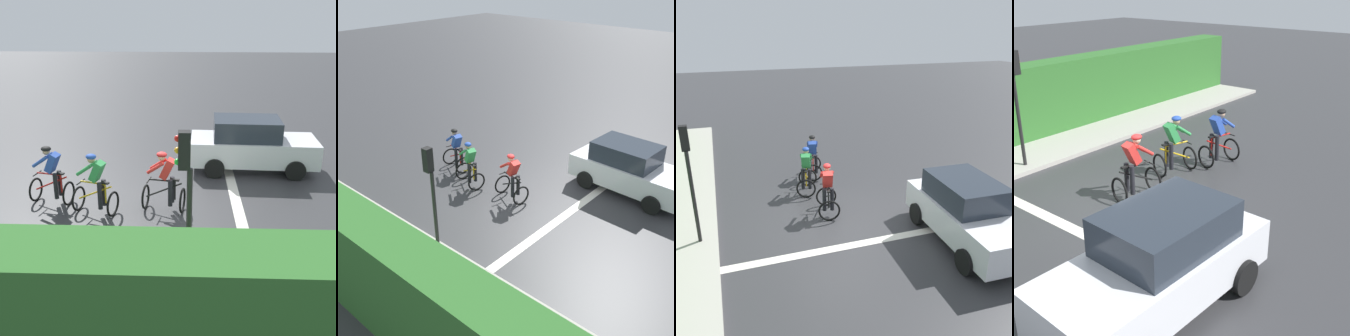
{
  "view_description": "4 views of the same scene",
  "coord_description": "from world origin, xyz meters",
  "views": [
    {
      "loc": [
        -10.55,
        0.13,
        5.26
      ],
      "look_at": [
        0.55,
        0.57,
        0.97
      ],
      "focal_mm": 45.78,
      "sensor_mm": 36.0,
      "label": 1
    },
    {
      "loc": [
        -9.73,
        -7.49,
        7.47
      ],
      "look_at": [
        0.15,
        1.14,
        0.92
      ],
      "focal_mm": 44.86,
      "sensor_mm": 36.0,
      "label": 2
    },
    {
      "loc": [
        -3.12,
        -9.63,
        5.72
      ],
      "look_at": [
        0.6,
        1.14,
        1.27
      ],
      "focal_mm": 40.15,
      "sensor_mm": 36.0,
      "label": 3
    },
    {
      "loc": [
        7.2,
        -6.77,
        5.12
      ],
      "look_at": [
        0.68,
        1.46,
        0.74
      ],
      "focal_mm": 49.08,
      "sensor_mm": 36.0,
      "label": 4
    }
  ],
  "objects": [
    {
      "name": "ground_plane",
      "position": [
        0.0,
        0.0,
        0.0
      ],
      "size": [
        80.0,
        80.0,
        0.0
      ],
      "primitive_type": "plane",
      "color": "#333335"
    },
    {
      "name": "sidewalk_kerb",
      "position": [
        -4.89,
        2.0,
        0.06
      ],
      "size": [
        2.8,
        20.88,
        0.12
      ],
      "primitive_type": "cube",
      "color": "#ADA89E",
      "rests_on": "ground"
    },
    {
      "name": "stone_wall_low",
      "position": [
        -5.79,
        2.0,
        0.31
      ],
      "size": [
        0.44,
        20.88,
        0.61
      ],
      "primitive_type": "cube",
      "color": "gray",
      "rests_on": "ground"
    },
    {
      "name": "hedge_wall",
      "position": [
        -6.09,
        2.0,
        1.24
      ],
      "size": [
        1.1,
        20.88,
        2.48
      ],
      "primitive_type": "cube",
      "color": "#2D6628",
      "rests_on": "ground"
    },
    {
      "name": "road_marking_stop_line",
      "position": [
        0.0,
        -1.37,
        0.0
      ],
      "size": [
        7.0,
        0.3,
        0.01
      ],
      "primitive_type": "cube",
      "color": "silver",
      "rests_on": "ground"
    },
    {
      "name": "cyclist_lead",
      "position": [
        0.21,
        3.76,
        0.8
      ],
      "size": [
        0.9,
        1.2,
        1.66
      ],
      "color": "black",
      "rests_on": "ground"
    },
    {
      "name": "cyclist_second",
      "position": [
        -0.37,
        2.42,
        0.8
      ],
      "size": [
        0.96,
        1.23,
        1.66
      ],
      "color": "black",
      "rests_on": "ground"
    },
    {
      "name": "cyclist_mid",
      "position": [
        -0.12,
        0.62,
        0.8
      ],
      "size": [
        0.87,
        1.19,
        1.66
      ],
      "color": "black",
      "rests_on": "ground"
    },
    {
      "name": "car_white",
      "position": [
        3.04,
        -2.09,
        0.87
      ],
      "size": [
        2.02,
        4.17,
        1.76
      ],
      "color": "silver",
      "rests_on": "ground"
    },
    {
      "name": "traffic_light_near_crossing",
      "position": [
        -3.95,
        0.09,
        2.22
      ],
      "size": [
        0.21,
        0.31,
        3.34
      ],
      "color": "black",
      "rests_on": "ground"
    }
  ]
}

